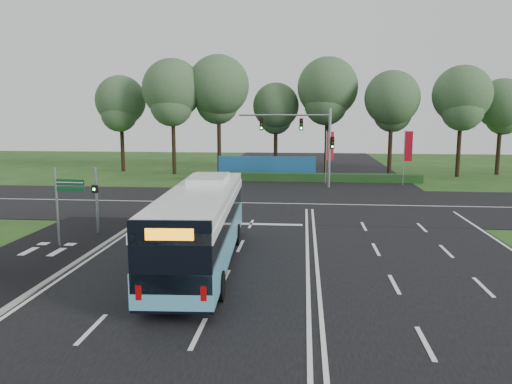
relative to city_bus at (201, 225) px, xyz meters
The scene contains 14 objects.
ground 5.93m from the city_bus, 36.09° to the left, with size 120.00×120.00×0.00m, color #1F4517.
road_main 5.93m from the city_bus, 36.09° to the left, with size 20.00×120.00×0.04m, color black.
road_cross 16.09m from the city_bus, 73.42° to the left, with size 120.00×14.00×0.05m, color black.
bike_path 8.14m from the city_bus, behind, with size 5.00×18.00×0.06m, color black.
kerb_strip 5.82m from the city_bus, behind, with size 0.25×18.00×0.12m, color gray.
city_bus is the anchor object (origin of this frame).
pedestrian_signal 8.61m from the city_bus, 142.72° to the left, with size 0.34×0.43×3.67m.
street_sign 7.68m from the city_bus, 162.08° to the left, with size 1.54×0.19×3.95m.
banner_flag_mid 27.36m from the city_bus, 75.90° to the left, with size 0.73×0.17×4.99m.
banner_flag_right 29.18m from the city_bus, 62.09° to the left, with size 0.73×0.27×5.08m.
traffic_light_gantry 24.46m from the city_bus, 78.68° to the left, with size 8.41×0.28×7.00m.
hedge 28.23m from the city_bus, 80.69° to the left, with size 22.00×1.20×0.80m, color #153A16.
blue_hoarding 30.34m from the city_bus, 88.94° to the left, with size 10.00×0.30×2.20m, color #1A568F.
eucalyptus_row 34.83m from the city_bus, 84.38° to the left, with size 46.82×9.47×12.82m.
Camera 1 is at (-0.24, -23.80, 6.54)m, focal length 35.00 mm.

